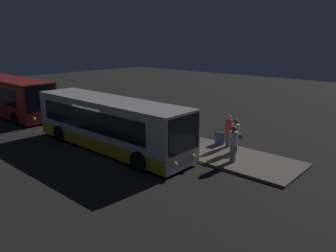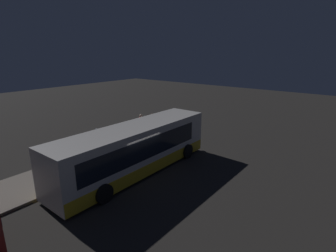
{
  "view_description": "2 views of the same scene",
  "coord_description": "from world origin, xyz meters",
  "px_view_note": "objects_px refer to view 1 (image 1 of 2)",
  "views": [
    {
      "loc": [
        14.67,
        -10.86,
        6.01
      ],
      "look_at": [
        4.3,
        0.74,
        1.86
      ],
      "focal_mm": 35.0,
      "sensor_mm": 36.0,
      "label": 1
    },
    {
      "loc": [
        -9.59,
        -10.28,
        6.94
      ],
      "look_at": [
        4.3,
        0.74,
        1.86
      ],
      "focal_mm": 28.0,
      "sensor_mm": 36.0,
      "label": 2
    }
  ],
  "objects_px": {
    "passenger_boarding": "(235,135)",
    "passenger_with_bags": "(228,129)",
    "bus_lead": "(109,124)",
    "sign_post": "(126,111)",
    "suitcase": "(220,138)",
    "trash_bin": "(148,124)",
    "passenger_waiting": "(233,143)",
    "bus_second": "(9,97)"
  },
  "relations": [
    {
      "from": "sign_post",
      "to": "trash_bin",
      "type": "height_order",
      "value": "sign_post"
    },
    {
      "from": "sign_post",
      "to": "suitcase",
      "type": "bearing_deg",
      "value": 24.51
    },
    {
      "from": "passenger_waiting",
      "to": "passenger_with_bags",
      "type": "bearing_deg",
      "value": 23.1
    },
    {
      "from": "passenger_waiting",
      "to": "trash_bin",
      "type": "xyz_separation_m",
      "value": [
        -7.59,
        1.65,
        -0.65
      ]
    },
    {
      "from": "passenger_waiting",
      "to": "suitcase",
      "type": "height_order",
      "value": "passenger_waiting"
    },
    {
      "from": "passenger_waiting",
      "to": "passenger_with_bags",
      "type": "distance_m",
      "value": 2.37
    },
    {
      "from": "bus_lead",
      "to": "bus_second",
      "type": "bearing_deg",
      "value": -180.0
    },
    {
      "from": "bus_second",
      "to": "passenger_boarding",
      "type": "xyz_separation_m",
      "value": [
        18.74,
        3.82,
        -0.38
      ]
    },
    {
      "from": "bus_second",
      "to": "passenger_boarding",
      "type": "distance_m",
      "value": 19.13
    },
    {
      "from": "bus_lead",
      "to": "bus_second",
      "type": "distance_m",
      "value": 12.92
    },
    {
      "from": "passenger_boarding",
      "to": "suitcase",
      "type": "height_order",
      "value": "passenger_boarding"
    },
    {
      "from": "passenger_with_bags",
      "to": "trash_bin",
      "type": "xyz_separation_m",
      "value": [
        -6.15,
        -0.23,
        -0.68
      ]
    },
    {
      "from": "suitcase",
      "to": "passenger_boarding",
      "type": "bearing_deg",
      "value": -24.08
    },
    {
      "from": "suitcase",
      "to": "trash_bin",
      "type": "xyz_separation_m",
      "value": [
        -5.56,
        -0.29,
        -0.03
      ]
    },
    {
      "from": "bus_lead",
      "to": "passenger_with_bags",
      "type": "distance_m",
      "value": 6.69
    },
    {
      "from": "bus_lead",
      "to": "trash_bin",
      "type": "height_order",
      "value": "bus_lead"
    },
    {
      "from": "suitcase",
      "to": "trash_bin",
      "type": "height_order",
      "value": "suitcase"
    },
    {
      "from": "passenger_with_bags",
      "to": "sign_post",
      "type": "distance_m",
      "value": 6.35
    },
    {
      "from": "passenger_with_bags",
      "to": "sign_post",
      "type": "xyz_separation_m",
      "value": [
        -5.87,
        -2.35,
        0.55
      ]
    },
    {
      "from": "passenger_with_bags",
      "to": "sign_post",
      "type": "bearing_deg",
      "value": -129.6
    },
    {
      "from": "passenger_with_bags",
      "to": "suitcase",
      "type": "distance_m",
      "value": 0.88
    },
    {
      "from": "bus_lead",
      "to": "passenger_boarding",
      "type": "xyz_separation_m",
      "value": [
        5.83,
        3.82,
        -0.3
      ]
    },
    {
      "from": "passenger_boarding",
      "to": "passenger_with_bags",
      "type": "relative_size",
      "value": 0.99
    },
    {
      "from": "bus_lead",
      "to": "sign_post",
      "type": "height_order",
      "value": "bus_lead"
    },
    {
      "from": "passenger_with_bags",
      "to": "suitcase",
      "type": "bearing_deg",
      "value": -156.86
    },
    {
      "from": "passenger_boarding",
      "to": "trash_bin",
      "type": "distance_m",
      "value": 6.95
    },
    {
      "from": "bus_second",
      "to": "passenger_waiting",
      "type": "relative_size",
      "value": 5.96
    },
    {
      "from": "passenger_with_bags",
      "to": "suitcase",
      "type": "xyz_separation_m",
      "value": [
        -0.59,
        0.06,
        -0.65
      ]
    },
    {
      "from": "trash_bin",
      "to": "passenger_boarding",
      "type": "bearing_deg",
      "value": -2.61
    },
    {
      "from": "passenger_with_bags",
      "to": "bus_lead",
      "type": "bearing_deg",
      "value": -110.67
    },
    {
      "from": "bus_second",
      "to": "bus_lead",
      "type": "bearing_deg",
      "value": 0.0
    },
    {
      "from": "bus_lead",
      "to": "bus_second",
      "type": "xyz_separation_m",
      "value": [
        -12.92,
        -0.0,
        0.08
      ]
    },
    {
      "from": "sign_post",
      "to": "bus_lead",
      "type": "bearing_deg",
      "value": -68.06
    },
    {
      "from": "passenger_boarding",
      "to": "sign_post",
      "type": "distance_m",
      "value": 6.9
    },
    {
      "from": "bus_lead",
      "to": "suitcase",
      "type": "relative_size",
      "value": 11.5
    },
    {
      "from": "bus_lead",
      "to": "sign_post",
      "type": "relative_size",
      "value": 4.58
    },
    {
      "from": "bus_lead",
      "to": "passenger_boarding",
      "type": "distance_m",
      "value": 6.97
    },
    {
      "from": "bus_lead",
      "to": "suitcase",
      "type": "xyz_separation_m",
      "value": [
        4.47,
        4.42,
        -0.92
      ]
    },
    {
      "from": "passenger_waiting",
      "to": "bus_lead",
      "type": "bearing_deg",
      "value": 96.65
    },
    {
      "from": "bus_lead",
      "to": "passenger_waiting",
      "type": "distance_m",
      "value": 6.96
    },
    {
      "from": "bus_second",
      "to": "suitcase",
      "type": "relative_size",
      "value": 11.46
    },
    {
      "from": "bus_second",
      "to": "trash_bin",
      "type": "bearing_deg",
      "value": 19.26
    }
  ]
}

